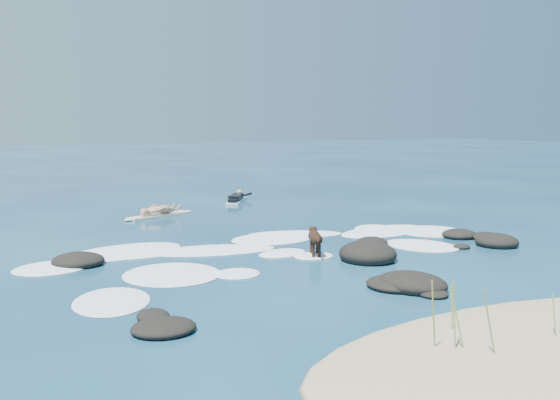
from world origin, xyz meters
TOP-DOWN VIEW (x-y plane):
  - ground at (0.00, 0.00)m, footprint 160.00×160.00m
  - sand_dune at (0.00, -8.20)m, footprint 9.00×4.40m
  - dune_grass at (-0.39, -7.88)m, footprint 4.45×1.19m
  - reef_rocks at (1.78, -2.48)m, footprint 13.85×7.73m
  - breaking_foam at (-0.65, 0.93)m, footprint 14.00×7.15m
  - standing_surfer_rig at (-1.72, 7.95)m, footprint 2.96×1.41m
  - paddling_surfer_rig at (2.52, 10.57)m, footprint 1.84×2.39m
  - dog at (-0.01, -0.64)m, footprint 0.61×1.16m

SIDE VIEW (x-z plane):
  - ground at x=0.00m, z-range 0.00..0.00m
  - sand_dune at x=0.00m, z-range -0.30..0.30m
  - breaking_foam at x=-0.65m, z-range -0.05..0.07m
  - reef_rocks at x=1.78m, z-range -0.21..0.45m
  - paddling_surfer_rig at x=2.52m, z-range -0.07..0.38m
  - dog at x=-0.01m, z-range 0.13..0.90m
  - dune_grass at x=-0.39m, z-range 0.04..1.24m
  - standing_surfer_rig at x=-1.72m, z-range -0.18..1.56m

